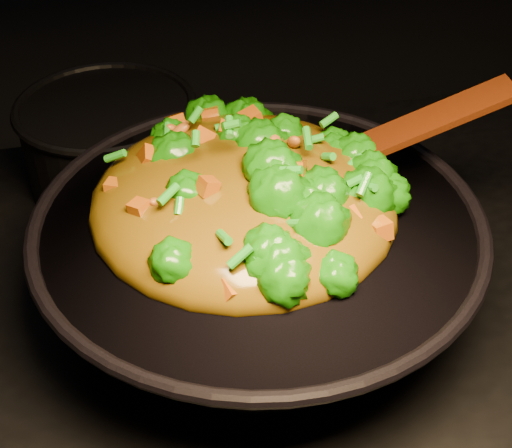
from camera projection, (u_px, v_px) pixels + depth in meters
name	position (u px, v px, depth m)	size (l,w,h in m)	color
wok	(258.00, 265.00, 0.78)	(0.46, 0.46, 0.13)	black
stir_fry	(243.00, 163.00, 0.72)	(0.33, 0.33, 0.11)	#197108
spatula	(383.00, 140.00, 0.77)	(0.29, 0.04, 0.01)	#320F05
back_pot	(111.00, 144.00, 0.97)	(0.23, 0.23, 0.13)	black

